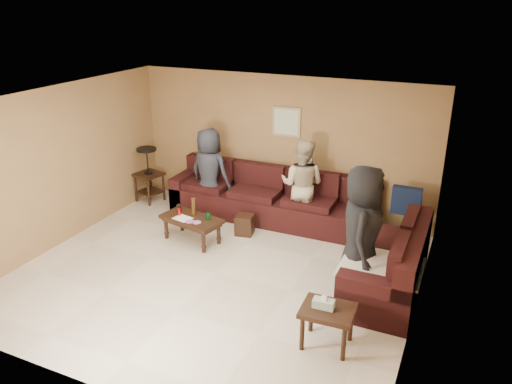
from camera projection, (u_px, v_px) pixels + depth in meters
room at (213, 164)px, 6.62m from camera, size 5.60×5.50×2.50m
sectional_sofa at (304, 222)px, 8.09m from camera, size 4.65×2.90×0.97m
coffee_table at (192, 221)px, 8.06m from camera, size 1.09×0.70×0.70m
end_table_left at (148, 174)px, 9.57m from camera, size 0.57×0.57×1.07m
side_table_right at (327, 314)px, 5.61m from camera, size 0.61×0.51×0.64m
waste_bin at (245, 225)px, 8.36m from camera, size 0.33×0.33×0.34m
wall_art at (286, 122)px, 8.67m from camera, size 0.52×0.04×0.52m
person_left at (209, 172)px, 8.96m from camera, size 0.83×0.58×1.59m
person_middle at (302, 185)px, 8.38m from camera, size 0.78×0.61×1.58m
person_right at (361, 232)px, 6.44m from camera, size 0.71×0.97×1.81m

